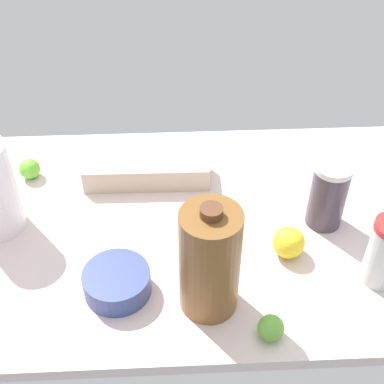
{
  "coord_description": "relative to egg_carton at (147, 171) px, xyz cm",
  "views": [
    {
      "loc": [
        -4.38,
        -91.42,
        94.13
      ],
      "look_at": [
        0.0,
        0.0,
        13.0
      ],
      "focal_mm": 50.0,
      "sensor_mm": 36.0,
      "label": 1
    }
  ],
  "objects": [
    {
      "name": "shaker_bottle",
      "position": [
        42.55,
        -17.44,
        5.47
      ],
      "size": [
        8.75,
        8.75,
        17.28
      ],
      "color": "#3F3441",
      "rests_on": "countertop"
    },
    {
      "name": "lime_by_jug",
      "position": [
        -30.8,
        2.85,
        -0.51
      ],
      "size": [
        5.42,
        5.42,
        5.42
      ],
      "primitive_type": "sphere",
      "color": "#65BA30",
      "rests_on": "countertop"
    },
    {
      "name": "egg_carton",
      "position": [
        0.0,
        0.0,
        0.0
      ],
      "size": [
        32.43,
        10.46,
        6.43
      ],
      "primitive_type": "cube",
      "rotation": [
        0.0,
        0.0,
        -0.01
      ],
      "color": "beige",
      "rests_on": "countertop"
    },
    {
      "name": "lime_loose",
      "position": [
        24.76,
        -48.72,
        -0.58
      ],
      "size": [
        5.27,
        5.27,
        5.27
      ],
      "primitive_type": "sphere",
      "color": "#67B03B",
      "rests_on": "countertop"
    },
    {
      "name": "mixing_bowl",
      "position": [
        -5.74,
        -36.07,
        -0.51
      ],
      "size": [
        14.29,
        14.29,
        5.41
      ],
      "primitive_type": "cylinder",
      "color": "#384581",
      "rests_on": "countertop"
    },
    {
      "name": "chocolate_milk_jug",
      "position": [
        13.29,
        -39.86,
        9.37
      ],
      "size": [
        12.01,
        12.01,
        26.74
      ],
      "color": "brown",
      "rests_on": "countertop"
    },
    {
      "name": "countertop",
      "position": [
        10.97,
        -16.55,
        -4.71
      ],
      "size": [
        120.0,
        76.0,
        3.0
      ],
      "primitive_type": "cube",
      "color": "beige",
      "rests_on": "ground"
    },
    {
      "name": "lemon_far_back",
      "position": [
        32.06,
        -27.38,
        0.42
      ],
      "size": [
        7.26,
        7.26,
        7.26
      ],
      "primitive_type": "sphere",
      "color": "yellow",
      "rests_on": "countertop"
    }
  ]
}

